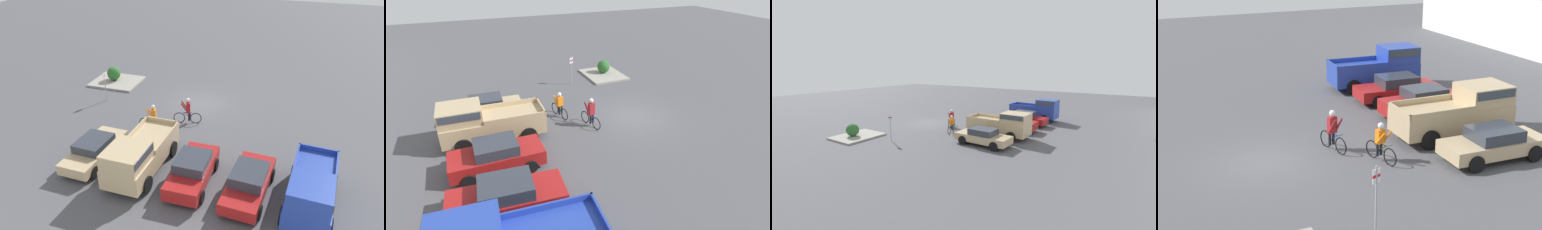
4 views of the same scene
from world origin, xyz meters
TOP-DOWN VIEW (x-y plane):
  - ground_plane at (0.00, 0.00)m, footprint 80.00×80.00m
  - pickup_truck_0 at (-7.73, 9.13)m, footprint 2.42×5.23m
  - sedan_0 at (-4.96, 8.69)m, footprint 2.15×4.58m
  - sedan_1 at (-2.16, 8.63)m, footprint 1.89×4.24m
  - pickup_truck_1 at (0.65, 8.78)m, footprint 2.33×5.38m
  - sedan_2 at (3.44, 8.42)m, footprint 2.02×4.36m
  - cyclist_0 at (1.78, 4.22)m, footprint 1.77×0.57m
  - cyclist_1 at (-0.03, 2.92)m, footprint 1.76×0.56m
  - fire_lane_sign at (6.58, 1.58)m, footprint 0.11×0.29m
  - curb_island at (7.47, -1.66)m, footprint 3.70×3.05m
  - shrub at (7.78, -1.81)m, footprint 1.06×1.06m

SIDE VIEW (x-z plane):
  - ground_plane at x=0.00m, z-range 0.00..0.00m
  - curb_island at x=7.47m, z-range 0.00..0.15m
  - sedan_2 at x=3.44m, z-range 0.02..1.33m
  - shrub at x=7.78m, z-range 0.15..1.21m
  - sedan_0 at x=-4.96m, z-range 0.01..1.41m
  - sedan_1 at x=-2.16m, z-range 0.00..1.47m
  - cyclist_0 at x=1.78m, z-range -0.01..1.63m
  - cyclist_1 at x=-0.03m, z-range 0.00..1.77m
  - pickup_truck_1 at x=0.65m, z-range 0.04..2.26m
  - pickup_truck_0 at x=-7.73m, z-range 0.03..2.39m
  - fire_lane_sign at x=6.58m, z-range 0.24..2.50m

